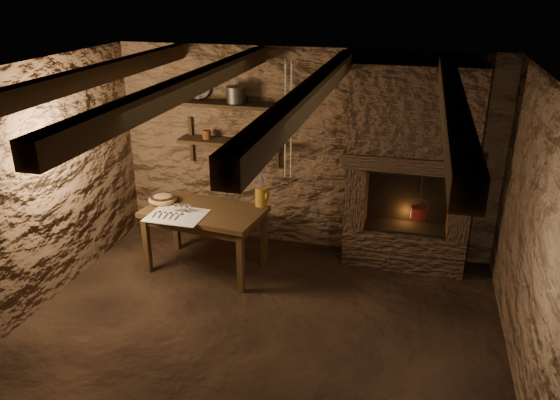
% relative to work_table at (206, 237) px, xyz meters
% --- Properties ---
extents(floor, '(4.50, 4.50, 0.00)m').
position_rel_work_table_xyz_m(floor, '(0.91, -1.08, -0.40)').
color(floor, black).
rests_on(floor, ground).
extents(back_wall, '(4.50, 0.04, 2.40)m').
position_rel_work_table_xyz_m(back_wall, '(0.91, 0.92, 0.80)').
color(back_wall, '#503725').
rests_on(back_wall, floor).
extents(front_wall, '(4.50, 0.04, 2.40)m').
position_rel_work_table_xyz_m(front_wall, '(0.91, -3.08, 0.80)').
color(front_wall, '#503725').
rests_on(front_wall, floor).
extents(left_wall, '(0.04, 4.00, 2.40)m').
position_rel_work_table_xyz_m(left_wall, '(-1.34, -1.08, 0.80)').
color(left_wall, '#503725').
rests_on(left_wall, floor).
extents(right_wall, '(0.04, 4.00, 2.40)m').
position_rel_work_table_xyz_m(right_wall, '(3.16, -1.08, 0.80)').
color(right_wall, '#503725').
rests_on(right_wall, floor).
extents(ceiling, '(4.50, 4.00, 0.04)m').
position_rel_work_table_xyz_m(ceiling, '(0.91, -1.08, 2.00)').
color(ceiling, black).
rests_on(ceiling, back_wall).
extents(beam_far_left, '(0.14, 3.95, 0.16)m').
position_rel_work_table_xyz_m(beam_far_left, '(-0.59, -1.08, 1.91)').
color(beam_far_left, black).
rests_on(beam_far_left, ceiling).
extents(beam_mid_left, '(0.14, 3.95, 0.16)m').
position_rel_work_table_xyz_m(beam_mid_left, '(0.41, -1.08, 1.91)').
color(beam_mid_left, black).
rests_on(beam_mid_left, ceiling).
extents(beam_mid_right, '(0.14, 3.95, 0.16)m').
position_rel_work_table_xyz_m(beam_mid_right, '(1.41, -1.08, 1.91)').
color(beam_mid_right, black).
rests_on(beam_mid_right, ceiling).
extents(beam_far_right, '(0.14, 3.95, 0.16)m').
position_rel_work_table_xyz_m(beam_far_right, '(2.41, -1.08, 1.91)').
color(beam_far_right, black).
rests_on(beam_far_right, ceiling).
extents(shelf_lower, '(1.25, 0.30, 0.04)m').
position_rel_work_table_xyz_m(shelf_lower, '(0.06, 0.76, 0.90)').
color(shelf_lower, black).
rests_on(shelf_lower, back_wall).
extents(shelf_upper, '(1.25, 0.30, 0.04)m').
position_rel_work_table_xyz_m(shelf_upper, '(0.06, 0.76, 1.35)').
color(shelf_upper, black).
rests_on(shelf_upper, back_wall).
extents(hearth, '(1.43, 0.51, 2.30)m').
position_rel_work_table_xyz_m(hearth, '(2.16, 0.69, 0.83)').
color(hearth, '#36251B').
rests_on(hearth, floor).
extents(work_table, '(1.38, 0.90, 0.74)m').
position_rel_work_table_xyz_m(work_table, '(0.00, 0.00, 0.00)').
color(work_table, '#362413').
rests_on(work_table, floor).
extents(linen_cloth, '(0.61, 0.49, 0.01)m').
position_rel_work_table_xyz_m(linen_cloth, '(-0.22, -0.24, 0.34)').
color(linen_cloth, white).
rests_on(linen_cloth, work_table).
extents(pewter_cutlery_row, '(0.50, 0.20, 0.01)m').
position_rel_work_table_xyz_m(pewter_cutlery_row, '(-0.22, -0.26, 0.35)').
color(pewter_cutlery_row, gray).
rests_on(pewter_cutlery_row, linen_cloth).
extents(drinking_glasses, '(0.19, 0.06, 0.08)m').
position_rel_work_table_xyz_m(drinking_glasses, '(-0.20, -0.12, 0.39)').
color(drinking_glasses, silver).
rests_on(drinking_glasses, linen_cloth).
extents(stoneware_jug, '(0.16, 0.16, 0.48)m').
position_rel_work_table_xyz_m(stoneware_jug, '(0.58, 0.27, 0.55)').
color(stoneware_jug, '#A3721F').
rests_on(stoneware_jug, work_table).
extents(wooden_bowl, '(0.39, 0.39, 0.11)m').
position_rel_work_table_xyz_m(wooden_bowl, '(-0.53, 0.07, 0.38)').
color(wooden_bowl, olive).
rests_on(wooden_bowl, work_table).
extents(iron_stockpot, '(0.28, 0.28, 0.17)m').
position_rel_work_table_xyz_m(iron_stockpot, '(0.15, 0.76, 1.46)').
color(iron_stockpot, '#302E2B').
rests_on(iron_stockpot, shelf_upper).
extents(tin_pan, '(0.29, 0.19, 0.27)m').
position_rel_work_table_xyz_m(tin_pan, '(-0.34, 0.86, 1.51)').
color(tin_pan, gray).
rests_on(tin_pan, shelf_upper).
extents(small_kettle, '(0.17, 0.14, 0.16)m').
position_rel_work_table_xyz_m(small_kettle, '(0.26, 0.76, 0.97)').
color(small_kettle, gray).
rests_on(small_kettle, shelf_lower).
extents(rusty_tin, '(0.13, 0.13, 0.10)m').
position_rel_work_table_xyz_m(rusty_tin, '(-0.23, 0.76, 0.97)').
color(rusty_tin, '#5A2A12').
rests_on(rusty_tin, shelf_lower).
extents(red_pot, '(0.23, 0.23, 0.54)m').
position_rel_work_table_xyz_m(red_pot, '(2.30, 0.64, 0.29)').
color(red_pot, maroon).
rests_on(red_pot, hearth).
extents(hanging_ropes, '(0.08, 0.08, 1.20)m').
position_rel_work_table_xyz_m(hanging_ropes, '(0.96, -0.03, 1.40)').
color(hanging_ropes, beige).
rests_on(hanging_ropes, ceiling).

